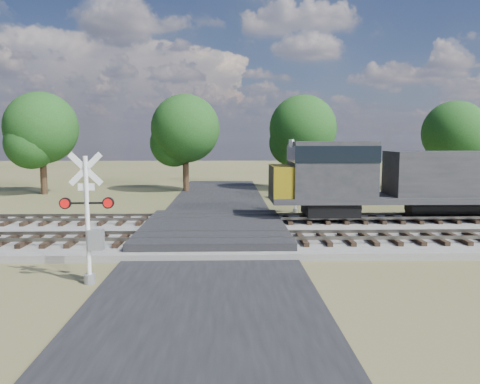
{
  "coord_description": "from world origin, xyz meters",
  "views": [
    {
      "loc": [
        0.68,
        -22.42,
        4.83
      ],
      "look_at": [
        1.34,
        2.0,
        2.03
      ],
      "focal_mm": 35.0,
      "sensor_mm": 36.0,
      "label": 1
    }
  ],
  "objects": [
    {
      "name": "track_far",
      "position": [
        3.12,
        3.0,
        0.41
      ],
      "size": [
        140.0,
        2.6,
        0.33
      ],
      "color": "black",
      "rests_on": "ballast_bed"
    },
    {
      "name": "ground",
      "position": [
        0.0,
        0.0,
        0.0
      ],
      "size": [
        160.0,
        160.0,
        0.0
      ],
      "primitive_type": "plane",
      "color": "#494D29",
      "rests_on": "ground"
    },
    {
      "name": "road",
      "position": [
        0.0,
        0.0,
        0.04
      ],
      "size": [
        7.0,
        60.0,
        0.08
      ],
      "primitive_type": "cube",
      "color": "black",
      "rests_on": "ground"
    },
    {
      "name": "treeline",
      "position": [
        2.73,
        20.37,
        6.22
      ],
      "size": [
        82.32,
        10.15,
        11.54
      ],
      "color": "black",
      "rests_on": "ground"
    },
    {
      "name": "ballast_bed",
      "position": [
        10.0,
        0.5,
        0.15
      ],
      "size": [
        140.0,
        10.0,
        0.3
      ],
      "primitive_type": "cube",
      "color": "gray",
      "rests_on": "ground"
    },
    {
      "name": "crossing_panel",
      "position": [
        0.0,
        0.5,
        0.32
      ],
      "size": [
        7.0,
        9.0,
        0.62
      ],
      "primitive_type": "cube",
      "color": "#262628",
      "rests_on": "ground"
    },
    {
      "name": "crossing_signal_far",
      "position": [
        5.06,
        7.78,
        1.56
      ],
      "size": [
        1.51,
        0.33,
        3.74
      ],
      "rotation": [
        0.0,
        0.0,
        3.19
      ],
      "color": "silver",
      "rests_on": "ground"
    },
    {
      "name": "track_near",
      "position": [
        3.12,
        -2.0,
        0.41
      ],
      "size": [
        140.0,
        2.6,
        0.33
      ],
      "color": "black",
      "rests_on": "ballast_bed"
    },
    {
      "name": "equipment_shed",
      "position": [
        8.96,
        12.86,
        1.67
      ],
      "size": [
        5.62,
        5.62,
        3.3
      ],
      "rotation": [
        0.0,
        0.0,
        0.18
      ],
      "color": "#3F251B",
      "rests_on": "ground"
    },
    {
      "name": "crossing_signal_near",
      "position": [
        -3.86,
        -7.06,
        1.83
      ],
      "size": [
        1.78,
        0.38,
        4.4
      ],
      "rotation": [
        0.0,
        0.0,
        0.04
      ],
      "color": "silver",
      "rests_on": "ground"
    }
  ]
}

